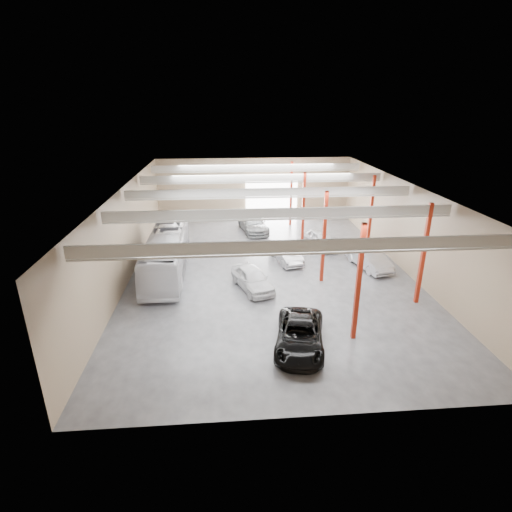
{
  "coord_description": "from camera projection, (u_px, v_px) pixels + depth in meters",
  "views": [
    {
      "loc": [
        -3.51,
        -29.56,
        12.96
      ],
      "look_at": [
        -1.26,
        -2.01,
        2.2
      ],
      "focal_mm": 28.0,
      "sensor_mm": 36.0,
      "label": 1
    }
  ],
  "objects": [
    {
      "name": "depot_shell",
      "position": [
        271.0,
        211.0,
        31.08
      ],
      "size": [
        22.12,
        32.12,
        7.06
      ],
      "color": "#424347",
      "rests_on": "ground"
    },
    {
      "name": "coach_bus",
      "position": [
        167.0,
        254.0,
        31.66
      ],
      "size": [
        2.92,
        11.84,
        3.29
      ],
      "primitive_type": "imported",
      "rotation": [
        0.0,
        0.0,
        0.01
      ],
      "color": "silver",
      "rests_on": "ground"
    },
    {
      "name": "car_row_a",
      "position": [
        252.0,
        279.0,
        29.22
      ],
      "size": [
        3.4,
        5.18,
        1.64
      ],
      "primitive_type": "imported",
      "rotation": [
        0.0,
        0.0,
        0.33
      ],
      "color": "silver",
      "rests_on": "ground"
    },
    {
      "name": "car_right_near",
      "position": [
        369.0,
        258.0,
        32.97
      ],
      "size": [
        2.85,
        5.34,
        1.67
      ],
      "primitive_type": "imported",
      "rotation": [
        0.0,
        0.0,
        0.22
      ],
      "color": "#BBBBC0",
      "rests_on": "ground"
    },
    {
      "name": "black_sedan",
      "position": [
        300.0,
        335.0,
        22.22
      ],
      "size": [
        3.72,
        6.08,
        1.58
      ],
      "primitive_type": "imported",
      "rotation": [
        0.0,
        0.0,
        -0.21
      ],
      "color": "black",
      "rests_on": "ground"
    },
    {
      "name": "car_row_b",
      "position": [
        286.0,
        253.0,
        34.31
      ],
      "size": [
        2.62,
        4.95,
        1.55
      ],
      "primitive_type": "imported",
      "rotation": [
        0.0,
        0.0,
        0.22
      ],
      "color": "#9D9DA1",
      "rests_on": "ground"
    },
    {
      "name": "car_row_c",
      "position": [
        253.0,
        224.0,
        42.21
      ],
      "size": [
        3.36,
        6.16,
        1.69
      ],
      "primitive_type": "imported",
      "rotation": [
        0.0,
        0.0,
        0.18
      ],
      "color": "gray",
      "rests_on": "ground"
    },
    {
      "name": "car_right_far",
      "position": [
        321.0,
        239.0,
        37.61
      ],
      "size": [
        3.14,
        4.99,
        1.58
      ],
      "primitive_type": "imported",
      "rotation": [
        0.0,
        0.0,
        0.29
      ],
      "color": "silver",
      "rests_on": "ground"
    }
  ]
}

